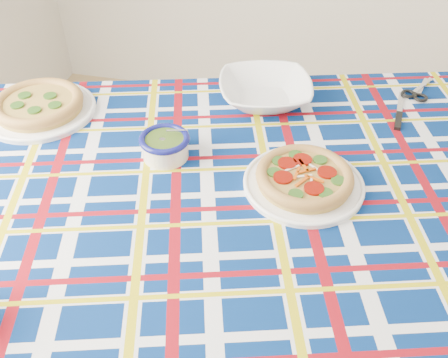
% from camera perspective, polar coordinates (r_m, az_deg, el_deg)
% --- Properties ---
extents(dining_table, '(1.89, 1.46, 0.78)m').
position_cam_1_polar(dining_table, '(1.32, 1.55, -2.85)').
color(dining_table, brown).
rests_on(dining_table, floor).
extents(tablecloth, '(1.93, 1.50, 0.11)m').
position_cam_1_polar(tablecloth, '(1.31, 1.57, -2.03)').
color(tablecloth, navy).
rests_on(tablecloth, dining_table).
extents(main_focaccia_plate, '(0.37, 0.37, 0.06)m').
position_cam_1_polar(main_focaccia_plate, '(1.25, 9.18, 0.23)').
color(main_focaccia_plate, '#B38C3F').
rests_on(main_focaccia_plate, tablecloth).
extents(pesto_bowl, '(0.15, 0.15, 0.08)m').
position_cam_1_polar(pesto_bowl, '(1.33, -6.77, 3.96)').
color(pesto_bowl, '#283F11').
rests_on(pesto_bowl, tablecloth).
extents(serving_bowl, '(0.35, 0.35, 0.07)m').
position_cam_1_polar(serving_bowl, '(1.57, 4.72, 9.96)').
color(serving_bowl, white).
rests_on(serving_bowl, tablecloth).
extents(second_focaccia_plate, '(0.43, 0.43, 0.06)m').
position_cam_1_polar(second_focaccia_plate, '(1.60, -20.42, 8.02)').
color(second_focaccia_plate, '#B38C3F').
rests_on(second_focaccia_plate, tablecloth).
extents(table_knife, '(0.04, 0.23, 0.01)m').
position_cam_1_polar(table_knife, '(1.65, 19.53, 8.16)').
color(table_knife, silver).
rests_on(table_knife, tablecloth).
extents(kitchen_scissors, '(0.16, 0.21, 0.02)m').
position_cam_1_polar(kitchen_scissors, '(1.76, 21.74, 9.85)').
color(kitchen_scissors, silver).
rests_on(kitchen_scissors, tablecloth).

